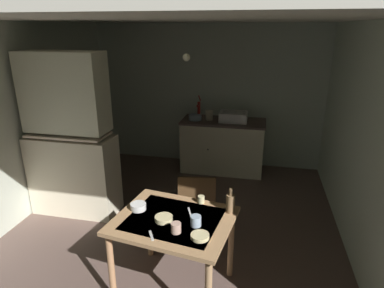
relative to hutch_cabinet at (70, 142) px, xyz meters
name	(u,v)px	position (x,y,z in m)	size (l,w,h in m)	color
ground_plane	(180,217)	(1.37, 0.11, -0.96)	(4.86, 4.86, 0.00)	brown
wall_back	(208,96)	(1.37, 2.09, 0.23)	(3.95, 0.10, 2.37)	beige
wall_left	(30,119)	(-0.61, 0.11, 0.23)	(0.10, 3.96, 2.37)	beige
wall_right	(363,140)	(3.34, 0.11, 0.23)	(0.10, 3.96, 2.37)	beige
ceiling_slab	(178,15)	(1.37, 0.11, 1.46)	(3.95, 3.96, 0.10)	white
hutch_cabinet	(70,142)	(0.00, 0.00, 0.00)	(1.08, 0.44, 2.04)	beige
counter_cabinet	(223,146)	(1.69, 1.72, -0.52)	(1.36, 0.64, 0.86)	beige
sink_basin	(234,117)	(1.86, 1.72, -0.02)	(0.44, 0.34, 0.15)	white
hand_pump	(199,109)	(1.28, 1.76, 0.07)	(0.05, 0.27, 0.39)	#B21E19
mixing_bowl_counter	(195,117)	(1.23, 1.67, -0.05)	(0.21, 0.21, 0.08)	#9EB2C6
stoneware_crock	(209,115)	(1.46, 1.73, -0.02)	(0.12, 0.12, 0.15)	beige
dining_table	(174,229)	(1.61, -1.08, -0.32)	(1.10, 0.95, 0.74)	tan
chair_far_side	(197,208)	(1.69, -0.44, -0.47)	(0.46, 0.46, 0.90)	#48331F
serving_bowl_wide	(164,218)	(1.53, -1.12, -0.20)	(0.15, 0.15, 0.04)	beige
soup_bowl_small	(200,236)	(1.88, -1.30, -0.20)	(0.15, 0.15, 0.03)	beige
sauce_dish	(138,206)	(1.26, -0.99, -0.19)	(0.14, 0.14, 0.06)	white
mug_tall	(196,221)	(1.82, -1.14, -0.17)	(0.09, 0.09, 0.09)	#9EB2C6
teacup_cream	(176,228)	(1.68, -1.26, -0.18)	(0.08, 0.08, 0.08)	tan
mug_dark	(201,199)	(1.79, -0.76, -0.18)	(0.06, 0.06, 0.07)	beige
glass_bottle	(231,203)	(2.07, -0.87, -0.12)	(0.08, 0.08, 0.24)	olive
table_knife	(190,213)	(1.73, -0.95, -0.21)	(0.17, 0.02, 0.01)	silver
teaspoon_near_bowl	(151,236)	(1.50, -1.35, -0.21)	(0.13, 0.02, 0.01)	beige
pendant_bulb	(187,57)	(1.49, -0.02, 1.04)	(0.08, 0.08, 0.08)	#F9EFCC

